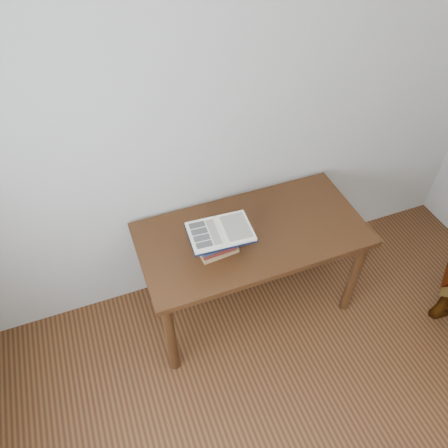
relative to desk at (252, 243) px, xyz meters
name	(u,v)px	position (x,y,z in m)	size (l,w,h in m)	color
desk	(252,243)	(0.00, 0.00, 0.00)	(1.34, 0.67, 0.72)	#401C10
book_stack	(216,241)	(-0.24, -0.04, 0.16)	(0.27, 0.19, 0.13)	olive
open_book	(220,232)	(-0.22, -0.05, 0.24)	(0.36, 0.26, 0.03)	black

